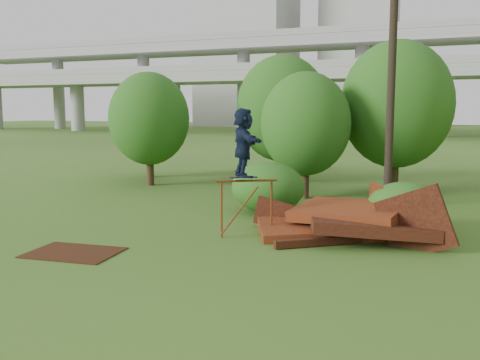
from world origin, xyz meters
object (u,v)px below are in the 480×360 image
at_px(scrap_pile, 348,223).
at_px(flat_plate, 74,253).
at_px(skater, 243,143).
at_px(utility_pole, 392,74).

xyz_separation_m(scrap_pile, flat_plate, (-5.89, -4.15, -0.41)).
bearing_deg(scrap_pile, flat_plate, -144.83).
height_order(skater, flat_plate, skater).
bearing_deg(skater, utility_pole, -64.42).
xyz_separation_m(skater, flat_plate, (-3.18, -3.19, -2.59)).
distance_m(skater, flat_plate, 5.20).
distance_m(scrap_pile, flat_plate, 7.22).
relative_size(scrap_pile, skater, 3.10).
bearing_deg(utility_pole, flat_plate, -123.78).
relative_size(flat_plate, utility_pole, 0.23).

